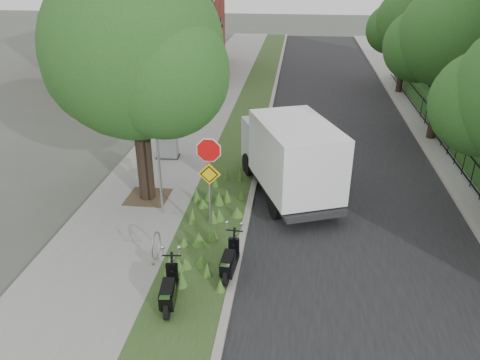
# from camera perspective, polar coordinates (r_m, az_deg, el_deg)

# --- Properties ---
(ground) EXTENTS (120.00, 120.00, 0.00)m
(ground) POSITION_cam_1_polar(r_m,az_deg,el_deg) (13.29, 2.08, -9.14)
(ground) COLOR #4C5147
(ground) RESTS_ON ground
(sidewalk_near) EXTENTS (3.50, 60.00, 0.12)m
(sidewalk_near) POSITION_cam_1_polar(r_m,az_deg,el_deg) (22.77, -6.39, 6.24)
(sidewalk_near) COLOR gray
(sidewalk_near) RESTS_ON ground
(verge) EXTENTS (2.00, 60.00, 0.12)m
(verge) POSITION_cam_1_polar(r_m,az_deg,el_deg) (22.32, 0.54, 5.99)
(verge) COLOR #28451D
(verge) RESTS_ON ground
(kerb_near) EXTENTS (0.20, 60.00, 0.13)m
(kerb_near) POSITION_cam_1_polar(r_m,az_deg,el_deg) (22.23, 3.12, 5.89)
(kerb_near) COLOR #9E9991
(kerb_near) RESTS_ON ground
(road) EXTENTS (7.00, 60.00, 0.01)m
(road) POSITION_cam_1_polar(r_m,az_deg,el_deg) (22.31, 12.15, 5.25)
(road) COLOR black
(road) RESTS_ON ground
(kerb_far) EXTENTS (0.20, 60.00, 0.13)m
(kerb_far) POSITION_cam_1_polar(r_m,az_deg,el_deg) (22.89, 20.93, 4.79)
(kerb_far) COLOR #9E9991
(kerb_far) RESTS_ON ground
(footpath_far) EXTENTS (3.20, 60.00, 0.12)m
(footpath_far) POSITION_cam_1_polar(r_m,az_deg,el_deg) (23.37, 24.97, 4.45)
(footpath_far) COLOR gray
(footpath_far) RESTS_ON ground
(street_tree_main) EXTENTS (6.21, 5.54, 7.66)m
(street_tree_main) POSITION_cam_1_polar(r_m,az_deg,el_deg) (14.86, -12.93, 14.28)
(street_tree_main) COLOR black
(street_tree_main) RESTS_ON ground
(bare_post) EXTENTS (0.08, 0.08, 4.00)m
(bare_post) POSITION_cam_1_polar(r_m,az_deg,el_deg) (14.39, -9.94, 2.97)
(bare_post) COLOR #A5A8AD
(bare_post) RESTS_ON ground
(bike_hoop) EXTENTS (0.06, 0.78, 0.77)m
(bike_hoop) POSITION_cam_1_polar(r_m,az_deg,el_deg) (12.98, -10.20, -7.87)
(bike_hoop) COLOR #A5A8AD
(bike_hoop) RESTS_ON ground
(sign_assembly) EXTENTS (0.94, 0.08, 3.22)m
(sign_assembly) POSITION_cam_1_polar(r_m,az_deg,el_deg) (12.81, -3.77, 1.39)
(sign_assembly) COLOR #A5A8AD
(sign_assembly) RESTS_ON ground
(fence_far) EXTENTS (0.04, 24.00, 1.00)m
(fence_far) POSITION_cam_1_polar(r_m,az_deg,el_deg) (22.89, 22.87, 6.06)
(fence_far) COLOR black
(fence_far) RESTS_ON ground
(hedge_far) EXTENTS (1.00, 24.00, 1.10)m
(hedge_far) POSITION_cam_1_polar(r_m,az_deg,el_deg) (23.09, 24.54, 5.92)
(hedge_far) COLOR #1F491A
(hedge_far) RESTS_ON footpath_far
(brick_building) EXTENTS (9.40, 10.40, 8.30)m
(brick_building) POSITION_cam_1_polar(r_m,az_deg,el_deg) (34.63, -11.07, 19.68)
(brick_building) COLOR maroon
(brick_building) RESTS_ON ground
(far_tree_b) EXTENTS (4.83, 4.31, 6.56)m
(far_tree_b) POSITION_cam_1_polar(r_m,az_deg,el_deg) (22.02, 23.84, 15.23)
(far_tree_b) COLOR black
(far_tree_b) RESTS_ON ground
(far_tree_c) EXTENTS (4.37, 3.89, 5.93)m
(far_tree_c) POSITION_cam_1_polar(r_m,az_deg,el_deg) (29.77, 19.68, 17.30)
(far_tree_c) COLOR black
(far_tree_c) RESTS_ON ground
(scooter_near) EXTENTS (0.44, 1.59, 0.76)m
(scooter_near) POSITION_cam_1_polar(r_m,az_deg,el_deg) (11.30, -8.65, -13.59)
(scooter_near) COLOR black
(scooter_near) RESTS_ON ground
(scooter_far) EXTENTS (0.38, 1.56, 0.74)m
(scooter_far) POSITION_cam_1_polar(r_m,az_deg,el_deg) (12.12, -1.32, -10.21)
(scooter_far) COLOR black
(scooter_far) RESTS_ON ground
(box_truck) EXTENTS (3.77, 5.61, 2.37)m
(box_truck) POSITION_cam_1_polar(r_m,az_deg,el_deg) (15.87, 6.10, 3.19)
(box_truck) COLOR #262628
(box_truck) RESTS_ON ground
(utility_cabinet) EXTENTS (0.95, 0.66, 1.22)m
(utility_cabinet) POSITION_cam_1_polar(r_m,az_deg,el_deg) (19.22, -8.87, 4.41)
(utility_cabinet) COLOR #262628
(utility_cabinet) RESTS_ON ground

